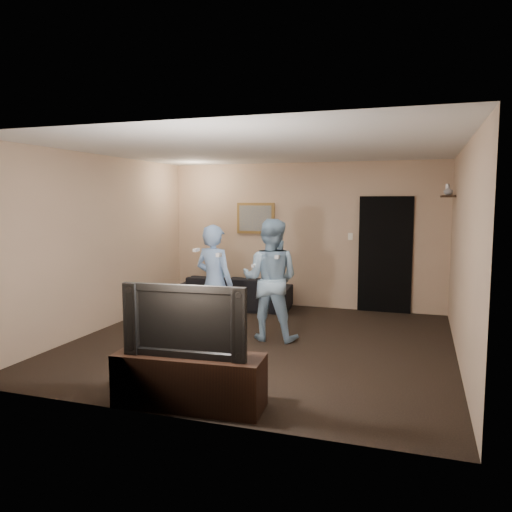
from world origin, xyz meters
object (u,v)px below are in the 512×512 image
(wii_player_right, at_px, (270,280))
(tv_console, at_px, (189,380))
(television, at_px, (188,319))
(wii_player_left, at_px, (214,283))
(sofa, at_px, (234,292))

(wii_player_right, bearing_deg, tv_console, -91.42)
(television, relative_size, wii_player_left, 0.73)
(television, bearing_deg, tv_console, 0.00)
(sofa, bearing_deg, tv_console, 99.34)
(sofa, relative_size, wii_player_right, 1.21)
(sofa, xyz_separation_m, television, (1.14, -4.18, 0.54))
(tv_console, bearing_deg, wii_player_right, 84.23)
(television, bearing_deg, sofa, 100.91)
(tv_console, height_order, wii_player_left, wii_player_left)
(sofa, height_order, tv_console, sofa)
(television, distance_m, wii_player_left, 2.20)
(television, distance_m, wii_player_right, 2.44)
(sofa, xyz_separation_m, wii_player_right, (1.20, -1.74, 0.54))
(television, bearing_deg, wii_player_right, 84.23)
(television, xyz_separation_m, wii_player_right, (0.06, 2.44, 0.00))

